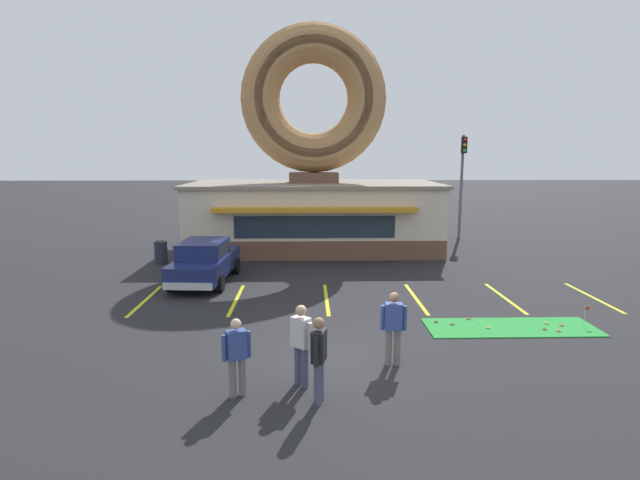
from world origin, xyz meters
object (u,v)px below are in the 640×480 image
object	(u,v)px
pedestrian_blue_sweater_man	(301,341)
pedestrian_clipboard_woman	(393,325)
car_navy	(205,260)
traffic_light_pole	(462,173)
pedestrian_hooded_kid	(237,354)
trash_bin	(161,252)
putting_flag_pin	(586,311)
pedestrian_leather_jacket_man	(319,355)
golf_ball	(479,323)

from	to	relation	value
pedestrian_blue_sweater_man	pedestrian_clipboard_woman	xyz separation A→B (m)	(2.08, 0.99, -0.02)
car_navy	traffic_light_pole	bearing A→B (deg)	37.48
pedestrian_hooded_kid	trash_bin	size ratio (longest dim) A/B	1.65
putting_flag_pin	car_navy	xyz separation A→B (m)	(-11.65, 5.16, 0.43)
pedestrian_leather_jacket_man	traffic_light_pole	size ratio (longest dim) A/B	0.30
golf_ball	pedestrian_clipboard_woman	world-z (taller)	pedestrian_clipboard_woman
golf_ball	trash_bin	bearing A→B (deg)	143.72
trash_bin	pedestrian_hooded_kid	bearing A→B (deg)	-67.67
pedestrian_hooded_kid	pedestrian_leather_jacket_man	bearing A→B (deg)	-9.69
pedestrian_leather_jacket_man	pedestrian_clipboard_woman	xyz separation A→B (m)	(1.73, 1.69, 0.00)
golf_ball	pedestrian_leather_jacket_man	size ratio (longest dim) A/B	0.02
putting_flag_pin	pedestrian_hooded_kid	bearing A→B (deg)	-157.22
pedestrian_clipboard_woman	putting_flag_pin	bearing A→B (deg)	22.69
trash_bin	golf_ball	bearing A→B (deg)	-36.28
golf_ball	pedestrian_leather_jacket_man	xyz separation A→B (m)	(-4.63, -4.33, 0.90)
pedestrian_leather_jacket_man	pedestrian_hooded_kid	bearing A→B (deg)	170.31
pedestrian_leather_jacket_man	pedestrian_blue_sweater_man	bearing A→B (deg)	116.57
trash_bin	pedestrian_clipboard_woman	bearing A→B (deg)	-52.42
car_navy	pedestrian_hooded_kid	world-z (taller)	pedestrian_hooded_kid
pedestrian_leather_jacket_man	traffic_light_pole	distance (m)	20.90
car_navy	trash_bin	size ratio (longest dim) A/B	4.78
golf_ball	car_navy	bearing A→B (deg)	150.33
car_navy	traffic_light_pole	size ratio (longest dim) A/B	0.80
car_navy	pedestrian_hooded_kid	size ratio (longest dim) A/B	2.89
pedestrian_blue_sweater_man	pedestrian_hooded_kid	distance (m)	1.34
putting_flag_pin	pedestrian_clipboard_woman	xyz separation A→B (m)	(-5.84, -2.44, 0.52)
pedestrian_hooded_kid	traffic_light_pole	xyz separation A→B (m)	(10.08, 18.63, 2.82)
pedestrian_clipboard_woman	trash_bin	bearing A→B (deg)	127.58
car_navy	traffic_light_pole	world-z (taller)	traffic_light_pole
pedestrian_hooded_kid	pedestrian_leather_jacket_man	size ratio (longest dim) A/B	0.94
golf_ball	putting_flag_pin	world-z (taller)	putting_flag_pin
pedestrian_clipboard_woman	pedestrian_hooded_kid	bearing A→B (deg)	-157.05
golf_ball	pedestrian_clipboard_woman	size ratio (longest dim) A/B	0.02
pedestrian_hooded_kid	traffic_light_pole	world-z (taller)	traffic_light_pole
pedestrian_leather_jacket_man	trash_bin	world-z (taller)	pedestrian_leather_jacket_man
pedestrian_blue_sweater_man	trash_bin	bearing A→B (deg)	117.99
golf_ball	trash_bin	size ratio (longest dim) A/B	0.04
pedestrian_clipboard_woman	traffic_light_pole	bearing A→B (deg)	68.65
pedestrian_blue_sweater_man	traffic_light_pole	distance (m)	20.41
pedestrian_clipboard_woman	golf_ball	bearing A→B (deg)	42.34
putting_flag_pin	pedestrian_clipboard_woman	bearing A→B (deg)	-157.31
putting_flag_pin	traffic_light_pole	world-z (taller)	traffic_light_pole
putting_flag_pin	trash_bin	world-z (taller)	trash_bin
car_navy	pedestrian_blue_sweater_man	bearing A→B (deg)	-66.52
pedestrian_hooded_kid	golf_ball	bearing A→B (deg)	33.01
traffic_light_pole	golf_ball	bearing A→B (deg)	-104.73
putting_flag_pin	pedestrian_leather_jacket_man	bearing A→B (deg)	-151.35
car_navy	pedestrian_clipboard_woman	size ratio (longest dim) A/B	2.71
traffic_light_pole	pedestrian_blue_sweater_man	bearing A→B (deg)	-115.81
putting_flag_pin	pedestrian_clipboard_woman	world-z (taller)	pedestrian_clipboard_woman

